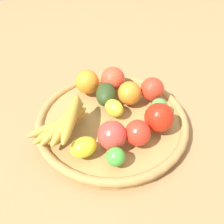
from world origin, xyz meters
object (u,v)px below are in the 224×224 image
(lime_0, at_px, (116,157))
(apple_2, at_px, (112,135))
(lime_1, at_px, (159,107))
(apple_3, at_px, (152,89))
(apple_1, at_px, (138,133))
(orange_0, at_px, (129,93))
(lemon_0, at_px, (114,108))
(apple_4, at_px, (159,118))
(lemon_1, at_px, (84,147))
(avocado, at_px, (106,94))
(apple_0, at_px, (113,79))
(banana_bunch, at_px, (64,122))
(orange_1, at_px, (87,82))

(lime_0, bearing_deg, apple_2, -107.16)
(apple_2, xyz_separation_m, lime_1, (-0.17, -0.05, -0.01))
(lime_1, bearing_deg, apple_3, -104.68)
(apple_1, distance_m, orange_0, 0.16)
(apple_2, bearing_deg, lime_1, -164.29)
(apple_2, distance_m, lemon_0, 0.12)
(apple_4, bearing_deg, lime_1, -125.78)
(lemon_1, bearing_deg, orange_0, -147.53)
(avocado, bearing_deg, lemon_0, 88.15)
(apple_1, xyz_separation_m, avocado, (0.00, -0.18, -0.00))
(orange_0, distance_m, apple_3, 0.07)
(apple_0, height_order, avocado, apple_0)
(banana_bunch, xyz_separation_m, avocado, (-0.15, -0.07, -0.01))
(orange_1, bearing_deg, banana_bunch, 49.56)
(apple_1, distance_m, apple_3, 0.19)
(banana_bunch, relative_size, avocado, 2.07)
(apple_4, bearing_deg, avocado, -63.63)
(banana_bunch, height_order, apple_0, banana_bunch)
(banana_bunch, distance_m, lemon_0, 0.15)
(orange_0, bearing_deg, apple_4, 97.80)
(apple_1, height_order, lime_1, apple_1)
(avocado, height_order, orange_1, orange_1)
(lemon_1, height_order, orange_1, orange_1)
(lime_0, bearing_deg, orange_0, -126.83)
(apple_4, relative_size, orange_1, 1.07)
(apple_4, distance_m, lime_0, 0.17)
(lime_0, xyz_separation_m, apple_3, (-0.21, -0.17, 0.01))
(lime_0, xyz_separation_m, lemon_0, (-0.07, -0.16, -0.00))
(banana_bunch, height_order, lime_1, banana_bunch)
(apple_2, relative_size, orange_1, 1.00)
(apple_2, distance_m, avocado, 0.17)
(apple_1, relative_size, orange_0, 0.96)
(lime_0, distance_m, lime_1, 0.22)
(apple_2, xyz_separation_m, lemon_1, (0.08, -0.01, -0.01))
(apple_3, distance_m, lime_1, 0.07)
(banana_bunch, height_order, apple_3, banana_bunch)
(apple_4, distance_m, lemon_1, 0.22)
(apple_0, bearing_deg, apple_3, 131.93)
(apple_1, relative_size, avocado, 0.76)
(lime_0, bearing_deg, apple_4, -160.82)
(lemon_0, bearing_deg, banana_bunch, 4.11)
(apple_0, height_order, lemon_1, apple_0)
(banana_bunch, bearing_deg, lemon_0, -175.89)
(avocado, relative_size, lime_1, 1.77)
(banana_bunch, relative_size, lime_0, 3.90)
(orange_1, bearing_deg, lemon_1, 65.69)
(banana_bunch, relative_size, lime_1, 3.66)
(lime_0, height_order, lemon_1, lemon_1)
(apple_2, height_order, orange_1, same)
(apple_0, xyz_separation_m, avocado, (0.05, 0.05, -0.01))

